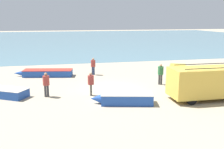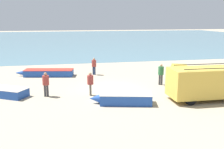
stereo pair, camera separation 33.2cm
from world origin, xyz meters
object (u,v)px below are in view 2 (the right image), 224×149
Objects in this scene: fisherman_2 at (90,82)px; parked_van at (208,82)px; fishing_rowboat_0 at (47,73)px; fisherman_0 at (46,82)px; fishing_rowboat_2 at (178,70)px; fishing_rowboat_1 at (123,98)px; fisherman_3 at (161,72)px; fisherman_1 at (94,65)px.

parked_van is at bearing 167.06° from fisherman_2.
fisherman_0 is at bearing 102.99° from fishing_rowboat_0.
parked_van is 1.07× the size of fishing_rowboat_2.
fishing_rowboat_2 is (1.97, 8.41, -0.90)m from parked_van.
fishing_rowboat_1 is at bearing 134.54° from fisherman_2.
fisherman_3 is (-1.52, 4.36, -0.16)m from parked_van.
fisherman_1 is at bearing -67.86° from fishing_rowboat_2.
parked_van is 3.11× the size of fisherman_0.
fisherman_2 is at bearing -158.21° from fisherman_1.
fishing_rowboat_2 is 2.89× the size of fisherman_0.
fisherman_0 is (-12.39, -5.53, 0.73)m from fishing_rowboat_2.
parked_van is 3.07× the size of fisherman_3.
fishing_rowboat_1 is at bearing -144.41° from fisherman_1.
fishing_rowboat_0 is at bearing -104.38° from fisherman_3.
fishing_rowboat_2 is (7.60, 8.12, -0.06)m from fishing_rowboat_1.
fishing_rowboat_2 is at bearing -119.87° from fishing_rowboat_1.
fishing_rowboat_2 is 2.86× the size of fisherman_3.
fisherman_0 is 3.02m from fisherman_2.
fishing_rowboat_1 is (-5.64, 0.29, -0.84)m from parked_van.
fisherman_3 is at bearing 90.52° from fisherman_0.
parked_van reaches higher than fisherman_2.
parked_van reaches higher than fisherman_0.
parked_van is 1.30× the size of fishing_rowboat_1.
fisherman_0 is at bearing -1.10° from fisherman_2.
fisherman_1 is at bearing -94.03° from fisherman_2.
fisherman_3 is at bearing -122.10° from fishing_rowboat_1.
fishing_rowboat_0 is at bearing 139.08° from parked_van.
parked_van is at bearing 14.70° from fishing_rowboat_2.
parked_van reaches higher than fisherman_3.
fisherman_2 is (3.00, -0.36, -0.03)m from fisherman_0.
fishing_rowboat_0 is at bearing -59.75° from fisherman_2.
fishing_rowboat_0 is at bearing 172.90° from fisherman_0.
fisherman_0 is (-10.42, 2.88, -0.17)m from parked_van.
fisherman_0 reaches higher than fishing_rowboat_0.
fisherman_3 is at bearing 110.25° from parked_van.
parked_van reaches higher than fishing_rowboat_2.
fisherman_3 is (8.90, 1.49, 0.01)m from fisherman_0.
fisherman_2 is (-9.39, -5.90, 0.70)m from fishing_rowboat_2.
fishing_rowboat_2 is 2.98× the size of fisherman_2.
fishing_rowboat_1 is 2.92m from fisherman_2.
fishing_rowboat_1 is (5.00, -9.28, 0.03)m from fishing_rowboat_0.
fisherman_3 is (4.74, -4.87, 0.05)m from fisherman_1.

